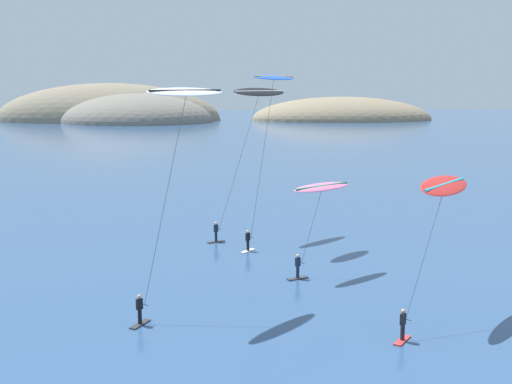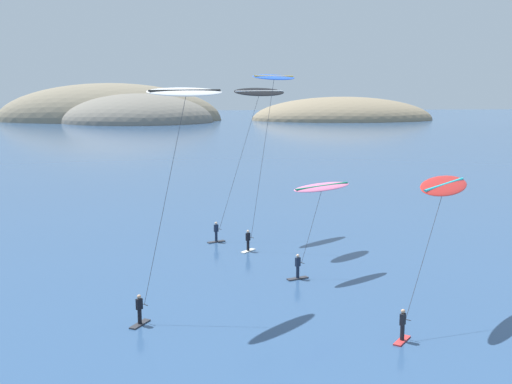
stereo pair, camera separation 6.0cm
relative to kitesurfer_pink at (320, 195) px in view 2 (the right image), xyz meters
The scene contains 6 objects.
headland_island 185.83m from the kitesurfer_pink, 95.53° to the left, with size 154.26×49.17×26.13m.
kitesurfer_pink is the anchor object (origin of this frame).
kitesurfer_red 10.19m from the kitesurfer_pink, 59.22° to the right, with size 6.29×6.92×7.88m.
kitesurfer_blue 10.81m from the kitesurfer_pink, 107.04° to the left, with size 5.05×4.76×13.69m.
kitesurfer_white 12.40m from the kitesurfer_pink, 145.02° to the right, with size 5.64×5.89×12.77m.
kitesurfer_black 13.92m from the kitesurfer_pink, 105.22° to the left, with size 7.28×5.79×12.63m.
Camera 2 is at (4.67, -15.49, 12.92)m, focal length 45.00 mm.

